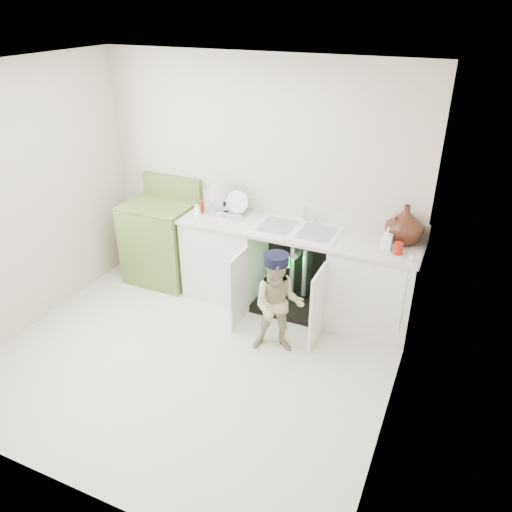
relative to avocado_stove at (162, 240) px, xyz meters
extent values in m
plane|color=beige|center=(1.05, -1.18, -0.48)|extent=(3.50, 3.50, 0.00)
cube|color=beige|center=(1.05, 0.32, 0.77)|extent=(3.50, 2.50, 0.02)
cube|color=beige|center=(1.05, -2.68, 0.77)|extent=(3.50, 2.50, 0.02)
cube|color=beige|center=(-0.70, -1.18, 0.77)|extent=(2.50, 3.00, 0.02)
cube|color=beige|center=(2.80, -1.18, 0.77)|extent=(2.50, 3.00, 0.02)
plane|color=white|center=(1.05, -1.18, 2.02)|extent=(3.50, 3.50, 0.00)
cube|color=white|center=(0.80, 0.02, -0.05)|extent=(0.80, 0.60, 0.86)
cube|color=white|center=(2.40, 0.02, -0.05)|extent=(0.80, 0.60, 0.86)
cube|color=black|center=(1.60, 0.29, -0.05)|extent=(0.80, 0.06, 0.86)
cube|color=black|center=(1.60, 0.02, -0.45)|extent=(0.80, 0.60, 0.06)
cylinder|color=gray|center=(1.53, 0.12, -0.03)|extent=(0.05, 0.05, 0.70)
cylinder|color=gray|center=(1.67, 0.12, -0.03)|extent=(0.05, 0.05, 0.70)
cylinder|color=gray|center=(1.60, 0.07, 0.14)|extent=(0.07, 0.18, 0.07)
cube|color=white|center=(1.20, -0.48, -0.08)|extent=(0.03, 0.40, 0.76)
cube|color=white|center=(2.00, -0.48, -0.08)|extent=(0.02, 0.40, 0.76)
cube|color=beige|center=(1.60, 0.02, 0.41)|extent=(2.44, 0.64, 0.03)
cube|color=beige|center=(1.60, 0.31, 0.50)|extent=(2.44, 0.02, 0.15)
cube|color=white|center=(1.60, 0.02, 0.42)|extent=(0.85, 0.55, 0.02)
cube|color=gray|center=(1.40, 0.02, 0.43)|extent=(0.34, 0.40, 0.01)
cube|color=gray|center=(1.81, 0.02, 0.43)|extent=(0.34, 0.40, 0.01)
cylinder|color=silver|center=(1.60, 0.24, 0.51)|extent=(0.03, 0.03, 0.17)
cylinder|color=silver|center=(1.60, 0.18, 0.59)|extent=(0.02, 0.14, 0.02)
cylinder|color=silver|center=(1.71, 0.24, 0.46)|extent=(0.04, 0.04, 0.06)
cylinder|color=silver|center=(2.73, -0.29, 0.07)|extent=(0.01, 0.01, 0.70)
cube|color=silver|center=(2.73, -0.20, 0.45)|extent=(0.04, 0.02, 0.06)
cube|color=silver|center=(0.76, 0.14, 0.43)|extent=(0.50, 0.33, 0.02)
cylinder|color=silver|center=(0.72, 0.16, 0.52)|extent=(0.31, 0.11, 0.30)
cylinder|color=white|center=(0.89, 0.14, 0.51)|extent=(0.24, 0.06, 0.24)
cylinder|color=silver|center=(0.56, 0.04, 0.52)|extent=(0.01, 0.01, 0.14)
cylinder|color=silver|center=(0.66, 0.04, 0.52)|extent=(0.01, 0.01, 0.14)
cylinder|color=silver|center=(0.76, 0.04, 0.52)|extent=(0.01, 0.01, 0.14)
cylinder|color=silver|center=(0.86, 0.04, 0.52)|extent=(0.01, 0.01, 0.14)
cylinder|color=silver|center=(0.96, 0.04, 0.52)|extent=(0.01, 0.01, 0.14)
imported|color=#432913|center=(2.60, 0.16, 0.61)|extent=(0.35, 0.35, 0.37)
imported|color=orange|center=(2.51, 0.12, 0.56)|extent=(0.10, 0.11, 0.27)
imported|color=white|center=(2.49, -0.04, 0.53)|extent=(0.09, 0.10, 0.21)
cylinder|color=#A4170E|center=(2.60, -0.10, 0.48)|extent=(0.08, 0.08, 0.11)
cylinder|color=#AC280E|center=(0.49, 0.10, 0.47)|extent=(0.05, 0.05, 0.10)
cylinder|color=#C0BB8D|center=(0.47, 0.02, 0.46)|extent=(0.06, 0.06, 0.08)
cylinder|color=black|center=(0.75, 0.14, 0.48)|extent=(0.04, 0.04, 0.12)
cube|color=white|center=(0.53, -0.08, 0.47)|extent=(0.05, 0.05, 0.09)
cube|color=olive|center=(0.00, -0.01, -0.03)|extent=(0.75, 0.65, 0.90)
cube|color=olive|center=(0.00, -0.01, 0.44)|extent=(0.75, 0.65, 0.02)
cube|color=olive|center=(0.00, 0.28, 0.56)|extent=(0.75, 0.06, 0.24)
cylinder|color=black|center=(-0.19, -0.17, 0.43)|extent=(0.17, 0.17, 0.02)
cylinder|color=silver|center=(-0.19, -0.17, 0.45)|extent=(0.20, 0.20, 0.01)
cylinder|color=black|center=(-0.19, 0.15, 0.43)|extent=(0.17, 0.17, 0.02)
cylinder|color=silver|center=(-0.19, 0.15, 0.45)|extent=(0.20, 0.20, 0.01)
cylinder|color=black|center=(0.19, -0.17, 0.43)|extent=(0.17, 0.17, 0.02)
cylinder|color=silver|center=(0.19, -0.17, 0.45)|extent=(0.20, 0.20, 0.01)
cylinder|color=black|center=(0.19, 0.15, 0.43)|extent=(0.17, 0.17, 0.02)
cylinder|color=silver|center=(0.19, 0.15, 0.45)|extent=(0.20, 0.20, 0.01)
imported|color=#C5BA8D|center=(1.71, -0.73, 0.01)|extent=(0.56, 0.49, 0.97)
cylinder|color=black|center=(1.71, -0.73, 0.46)|extent=(0.28, 0.28, 0.09)
cube|color=black|center=(1.68, -0.63, 0.43)|extent=(0.19, 0.14, 0.01)
cube|color=black|center=(1.63, -0.32, 0.24)|extent=(0.07, 0.01, 0.14)
cube|color=#26F23F|center=(1.63, -0.33, 0.24)|extent=(0.06, 0.00, 0.12)
camera|label=1|loc=(3.06, -4.24, 2.48)|focal=35.00mm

